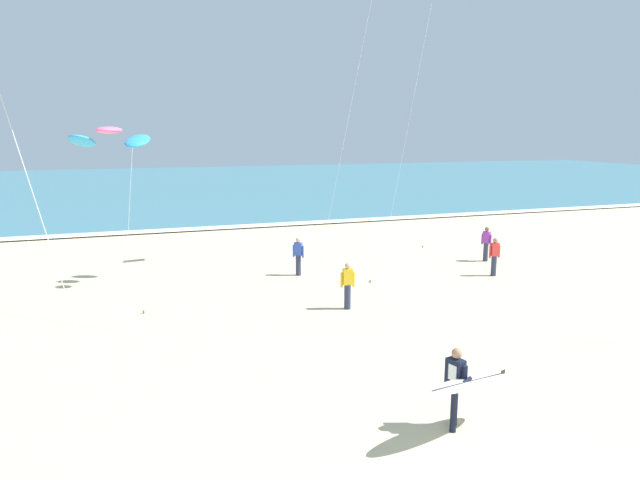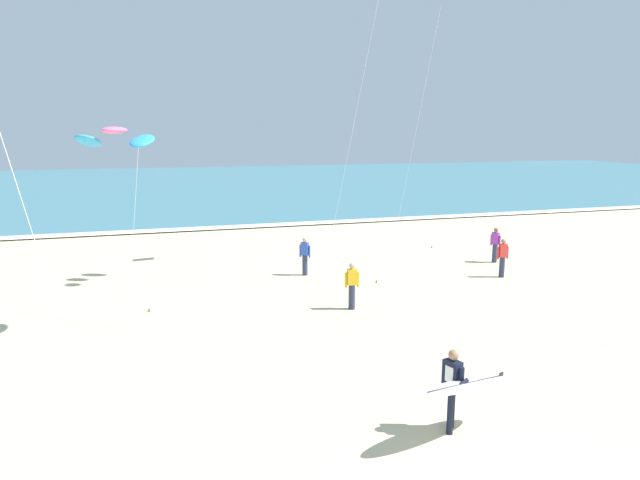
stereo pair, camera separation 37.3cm
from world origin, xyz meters
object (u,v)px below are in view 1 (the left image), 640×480
at_px(surfer_trailing, 463,383).
at_px(bystander_purple_top, 486,244).
at_px(kite_arc_rose_mid, 110,138).
at_px(bystander_yellow_top, 348,285).
at_px(bystander_red_top, 494,256).
at_px(bystander_blue_top, 298,256).

relative_size(surfer_trailing, bystander_purple_top, 1.53).
height_order(surfer_trailing, kite_arc_rose_mid, kite_arc_rose_mid).
height_order(surfer_trailing, bystander_yellow_top, surfer_trailing).
distance_m(surfer_trailing, bystander_purple_top, 15.44).
relative_size(bystander_red_top, bystander_blue_top, 1.00).
relative_size(kite_arc_rose_mid, bystander_yellow_top, 3.76).
bearing_deg(kite_arc_rose_mid, bystander_yellow_top, -0.83).
height_order(kite_arc_rose_mid, bystander_purple_top, kite_arc_rose_mid).
bearing_deg(bystander_purple_top, bystander_yellow_top, -152.43).
height_order(bystander_red_top, bystander_blue_top, same).
bearing_deg(surfer_trailing, bystander_yellow_top, 84.97).
bearing_deg(bystander_purple_top, bystander_blue_top, 178.10).
bearing_deg(kite_arc_rose_mid, bystander_blue_top, 34.42).
distance_m(surfer_trailing, bystander_red_top, 12.82).
height_order(surfer_trailing, bystander_red_top, surfer_trailing).
distance_m(bystander_yellow_top, bystander_purple_top, 9.62).
xyz_separation_m(bystander_yellow_top, bystander_purple_top, (8.53, 4.45, 0.00)).
bearing_deg(bystander_red_top, bystander_blue_top, 160.88).
bearing_deg(kite_arc_rose_mid, bystander_purple_top, 15.56).
relative_size(bystander_yellow_top, bystander_red_top, 1.00).
distance_m(bystander_red_top, bystander_blue_top, 8.05).
distance_m(bystander_blue_top, bystander_purple_top, 8.86).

